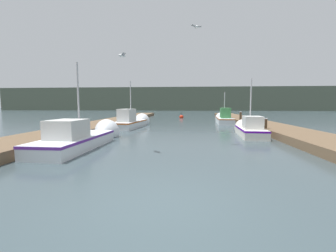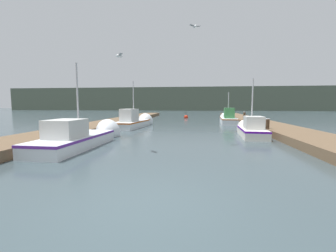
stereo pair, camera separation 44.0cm
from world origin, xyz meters
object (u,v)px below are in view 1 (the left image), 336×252
object	(u,v)px
mooring_piling_0	(240,118)
seagull_lead	(196,27)
mooring_piling_2	(69,133)
seagull_1	(122,55)
fishing_boat_2	(132,122)
fishing_boat_1	(249,129)
fishing_boat_0	(84,137)
channel_buoy	(181,117)
mooring_piling_1	(265,126)
fishing_boat_3	(224,118)

from	to	relation	value
mooring_piling_0	seagull_lead	size ratio (longest dim) A/B	2.39
mooring_piling_0	mooring_piling_2	distance (m)	14.99
seagull_lead	seagull_1	distance (m)	3.92
mooring_piling_2	seagull_1	bearing A→B (deg)	-30.60
fishing_boat_2	seagull_1	world-z (taller)	seagull_1
fishing_boat_1	fishing_boat_2	xyz separation A→B (m)	(-8.57, 4.69, 0.04)
fishing_boat_0	channel_buoy	world-z (taller)	fishing_boat_0
channel_buoy	seagull_1	xyz separation A→B (m)	(-1.80, -22.56, 3.70)
channel_buoy	seagull_1	bearing A→B (deg)	-94.55
mooring_piling_0	mooring_piling_1	distance (m)	6.43
mooring_piling_0	channel_buoy	size ratio (longest dim) A/B	1.17
fishing_boat_1	seagull_1	xyz separation A→B (m)	(-6.46, -5.37, 3.45)
fishing_boat_0	mooring_piling_1	xyz separation A→B (m)	(9.80, 4.57, 0.14)
fishing_boat_0	fishing_boat_2	bearing A→B (deg)	90.51
fishing_boat_2	mooring_piling_2	size ratio (longest dim) A/B	6.44
fishing_boat_1	fishing_boat_3	bearing A→B (deg)	94.42
fishing_boat_0	mooring_piling_2	size ratio (longest dim) A/B	6.51
fishing_boat_3	fishing_boat_2	bearing A→B (deg)	-146.46
mooring_piling_0	seagull_lead	xyz separation A→B (m)	(-4.53, -10.31, 4.88)
channel_buoy	seagull_lead	xyz separation A→B (m)	(1.17, -20.61, 5.36)
seagull_lead	fishing_boat_1	bearing A→B (deg)	-167.08
fishing_boat_0	fishing_boat_2	distance (m)	8.79
fishing_boat_2	fishing_boat_3	size ratio (longest dim) A/B	0.96
fishing_boat_1	fishing_boat_3	world-z (taller)	fishing_boat_1
fishing_boat_3	seagull_1	world-z (taller)	seagull_1
fishing_boat_2	mooring_piling_1	xyz separation A→B (m)	(9.65, -4.22, 0.09)
fishing_boat_1	fishing_boat_2	bearing A→B (deg)	155.53
mooring_piling_0	seagull_lead	bearing A→B (deg)	-113.71
fishing_boat_1	seagull_1	bearing A→B (deg)	-136.04
fishing_boat_0	seagull_1	size ratio (longest dim) A/B	11.76
seagull_lead	seagull_1	bearing A→B (deg)	1.92
fishing_boat_0	channel_buoy	xyz separation A→B (m)	(4.06, 21.29, -0.23)
mooring_piling_1	seagull_lead	xyz separation A→B (m)	(-4.56, -3.88, 4.98)
fishing_boat_3	fishing_boat_0	bearing A→B (deg)	-118.69
seagull_lead	fishing_boat_3	bearing A→B (deg)	-136.33
fishing_boat_1	seagull_lead	distance (m)	7.06
fishing_boat_1	mooring_piling_0	world-z (taller)	fishing_boat_1
fishing_boat_1	mooring_piling_0	bearing A→B (deg)	85.60
mooring_piling_1	seagull_1	xyz separation A→B (m)	(-7.53, -5.84, 3.33)
fishing_boat_3	mooring_piling_2	size ratio (longest dim) A/B	6.71
fishing_boat_0	fishing_boat_1	bearing A→B (deg)	26.63
fishing_boat_2	mooring_piling_0	size ratio (longest dim) A/B	4.78
mooring_piling_1	channel_buoy	bearing A→B (deg)	108.93
seagull_1	mooring_piling_1	bearing A→B (deg)	93.83
fishing_boat_1	seagull_lead	xyz separation A→B (m)	(-3.49, -3.41, 5.11)
fishing_boat_1	seagull_1	distance (m)	9.08
fishing_boat_0	mooring_piling_0	world-z (taller)	fishing_boat_0
fishing_boat_0	channel_buoy	size ratio (longest dim) A/B	5.66
fishing_boat_1	mooring_piling_1	bearing A→B (deg)	27.84
fishing_boat_2	seagull_1	distance (m)	10.83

